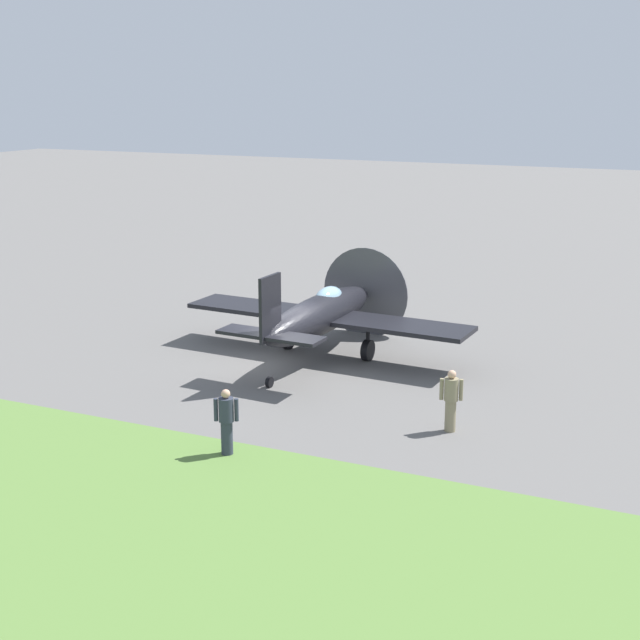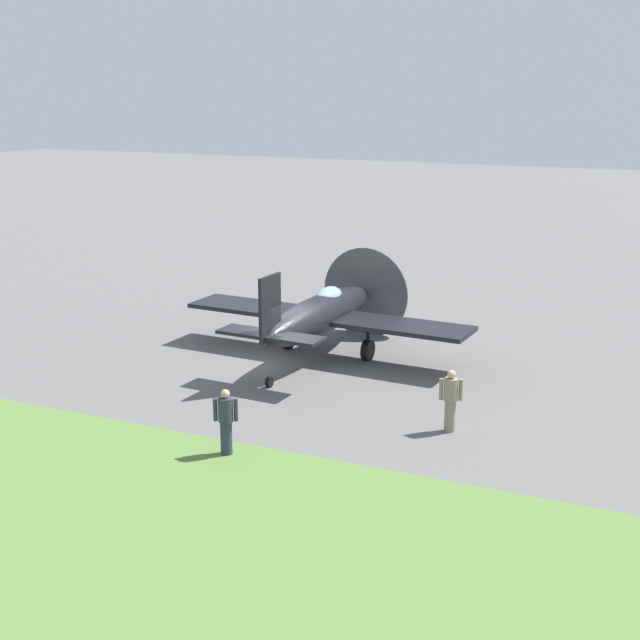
% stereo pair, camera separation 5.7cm
% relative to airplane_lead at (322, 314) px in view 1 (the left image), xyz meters
% --- Properties ---
extents(ground_plane, '(160.00, 160.00, 0.00)m').
position_rel_airplane_lead_xyz_m(ground_plane, '(-0.44, -2.29, -1.55)').
color(ground_plane, '#605E5B').
extents(grass_verge, '(120.00, 11.00, 0.01)m').
position_rel_airplane_lead_xyz_m(grass_verge, '(-0.44, -13.38, -1.54)').
color(grass_verge, '#567A38').
rests_on(grass_verge, ground).
extents(airplane_lead, '(10.35, 8.19, 3.69)m').
position_rel_airplane_lead_xyz_m(airplane_lead, '(0.00, 0.00, 0.00)').
color(airplane_lead, black).
rests_on(airplane_lead, ground).
extents(ground_crew_chief, '(0.59, 0.38, 1.73)m').
position_rel_airplane_lead_xyz_m(ground_crew_chief, '(1.25, -8.64, -0.63)').
color(ground_crew_chief, '#2D3342').
rests_on(ground_crew_chief, ground).
extents(ground_crew_mechanic, '(0.61, 0.38, 1.73)m').
position_rel_airplane_lead_xyz_m(ground_crew_mechanic, '(5.97, -4.79, -0.63)').
color(ground_crew_mechanic, '#847A5B').
rests_on(ground_crew_mechanic, ground).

